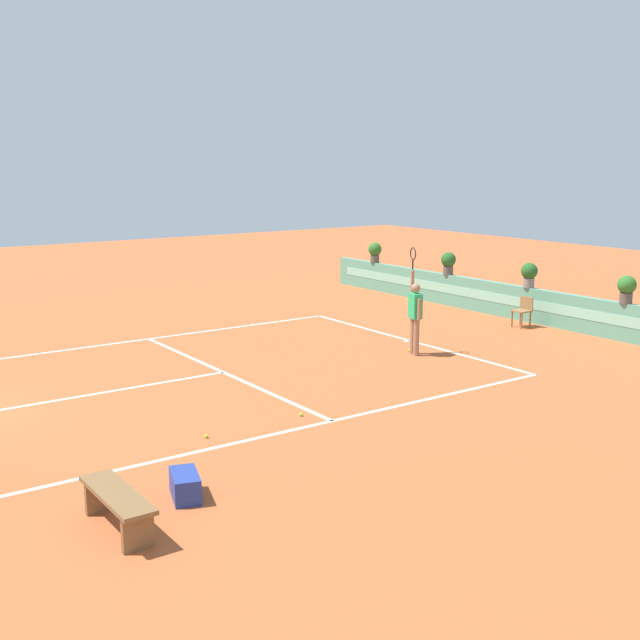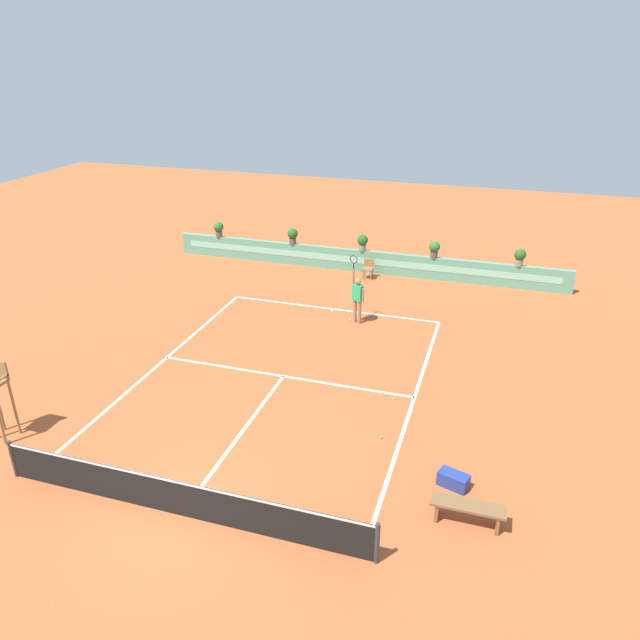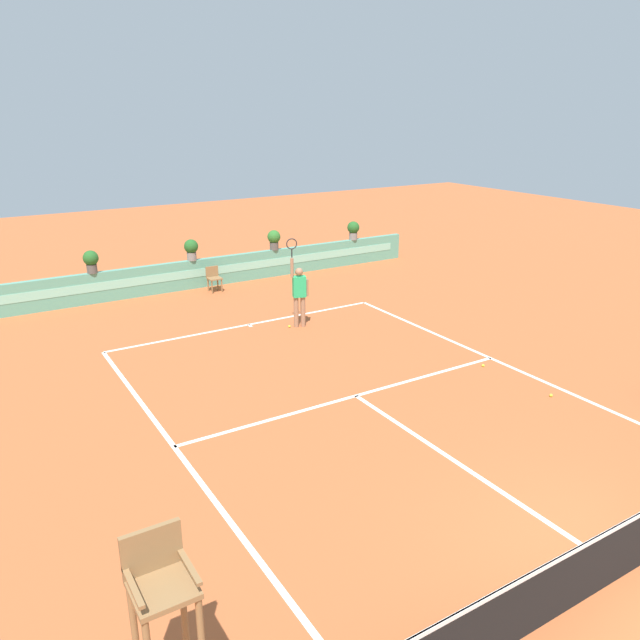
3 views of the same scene
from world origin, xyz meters
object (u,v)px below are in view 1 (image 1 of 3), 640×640
Objects in this scene: gear_bag at (185,485)px; potted_plant_right at (627,287)px; tennis_ball_by_sideline at (409,350)px; potted_plant_left at (448,262)px; tennis_ball_mid_court at (301,414)px; tennis_ball_near_baseline at (206,436)px; ball_kid_chair at (523,310)px; potted_plant_centre at (529,273)px; bench_courtside at (117,502)px; potted_plant_far_left at (375,251)px; tennis_player at (415,312)px.

gear_bag is 0.97× the size of potted_plant_right.
tennis_ball_by_sideline is 0.09× the size of potted_plant_left.
gear_bag is at bearing -58.07° from tennis_ball_mid_court.
ball_kid_chair is at bearing 105.08° from tennis_ball_near_baseline.
potted_plant_right reaches higher than tennis_ball_by_sideline.
potted_plant_centre is (-3.52, 10.29, 1.38)m from tennis_ball_mid_court.
ball_kid_chair is at bearing -10.95° from potted_plant_left.
bench_courtside is 23.53× the size of tennis_ball_mid_court.
ball_kid_chair is 1.21× the size of gear_bag.
potted_plant_left is at bearing 123.20° from gear_bag.
tennis_ball_mid_court is 0.09× the size of potted_plant_far_left.
potted_plant_far_left is at bearing 180.00° from potted_plant_left.
potted_plant_far_left reaches higher than tennis_ball_mid_court.
gear_bag is 0.97× the size of potted_plant_far_left.
potted_plant_right is at bearing 15.07° from ball_kid_chair.
potted_plant_left reaches higher than gear_bag.
tennis_ball_by_sideline is at bearing -33.83° from potted_plant_far_left.
tennis_ball_mid_court is 0.09× the size of potted_plant_right.
tennis_ball_near_baseline is at bearing -70.54° from tennis_player.
gear_bag is 0.27× the size of tennis_player.
potted_plant_right is (-2.82, 14.73, 1.04)m from bench_courtside.
gear_bag is 10.29× the size of tennis_ball_by_sideline.
tennis_ball_by_sideline is at bearing 118.60° from bench_courtside.
ball_kid_chair is 13.86m from gear_bag.
potted_plant_centre is at bearing 112.33° from gear_bag.
gear_bag is 18.63m from potted_plant_far_left.
tennis_ball_near_baseline is at bearing 146.12° from gear_bag.
ball_kid_chair is 12.50× the size of tennis_ball_mid_court.
potted_plant_left reaches higher than tennis_ball_near_baseline.
gear_bag is 9.53m from tennis_ball_by_sideline.
potted_plant_far_left is (-8.23, 5.42, 0.36)m from tennis_player.
bench_courtside is at bearing -79.18° from potted_plant_right.
gear_bag is at bearing 110.16° from bench_courtside.
tennis_ball_mid_court is (-2.07, 3.32, -0.15)m from gear_bag.
tennis_player reaches higher than potted_plant_right.
ball_kid_chair reaches higher than bench_courtside.
potted_plant_left is at bearing 129.53° from tennis_player.
tennis_ball_near_baseline is at bearing -88.19° from potted_plant_right.
potted_plant_right is at bearing 100.82° from bench_courtside.
potted_plant_centre is at bearing 108.89° from tennis_ball_mid_court.
tennis_ball_mid_court is at bearing -56.40° from potted_plant_left.
bench_courtside is 1.21m from gear_bag.
potted_plant_far_left is at bearing 174.46° from ball_kid_chair.
tennis_player reaches higher than potted_plant_left.
tennis_player is 3.57× the size of potted_plant_far_left.
potted_plant_right reaches higher than ball_kid_chair.
potted_plant_centre reaches higher than gear_bag.
ball_kid_chair is at bearing 98.38° from tennis_player.
tennis_ball_by_sideline is 0.09× the size of potted_plant_far_left.
tennis_ball_mid_court is at bearing 119.18° from bench_courtside.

